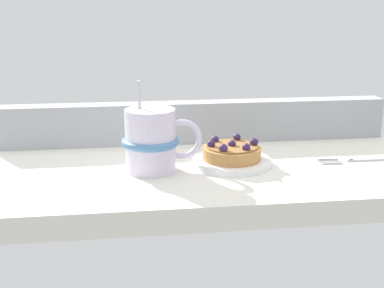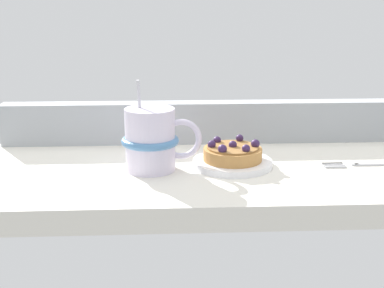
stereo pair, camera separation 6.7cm
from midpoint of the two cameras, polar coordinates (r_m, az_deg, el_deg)
ground_plane at (r=84.54cm, az=-0.69°, el=-3.63°), size 75.15×34.64×3.60cm
window_rail_back at (r=97.59cm, az=-1.80°, el=2.42°), size 73.65×4.07×7.65cm
dessert_plate at (r=84.53cm, az=2.12°, el=-2.01°), size 12.89×12.89×1.04cm
raspberry_tart at (r=84.01cm, az=2.13°, el=-0.85°), size 9.48×9.48×3.40cm
coffee_mug at (r=80.83cm, az=-6.76°, el=0.36°), size 12.68×9.07×14.37cm
dessert_fork at (r=90.57cm, az=16.95°, el=-1.62°), size 17.81×2.44×0.60cm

